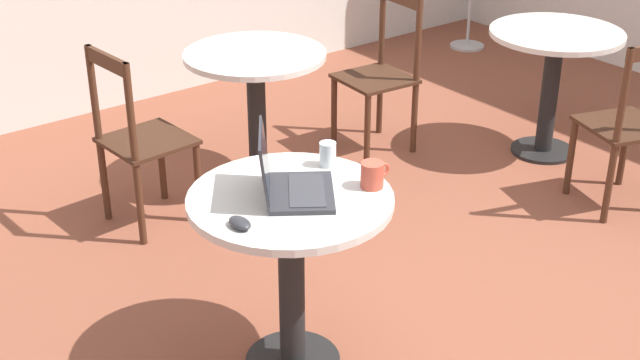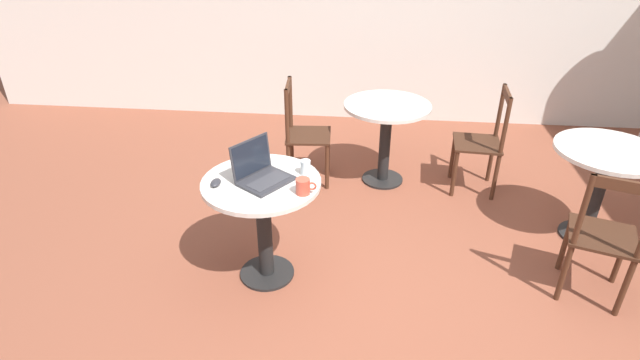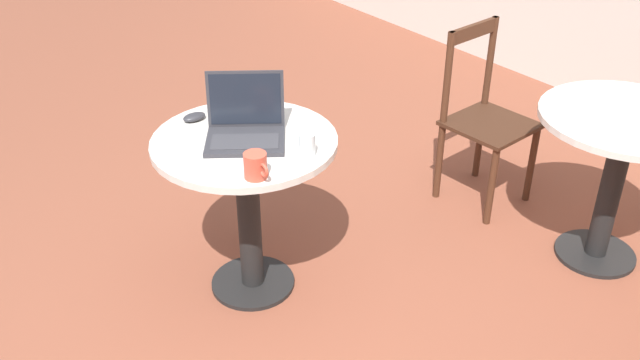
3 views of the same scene
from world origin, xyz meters
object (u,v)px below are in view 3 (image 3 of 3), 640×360
cafe_table_far (620,153)px  mug (256,166)px  drinking_glass (307,145)px  laptop (245,127)px  cafe_table_near (247,178)px  chair_far_left (484,120)px  mouse (194,117)px

cafe_table_far → mug: bearing=-108.7°
mug → drinking_glass: (-0.02, 0.24, -0.00)m
cafe_table_far → laptop: size_ratio=1.86×
laptop → cafe_table_far: bearing=60.5°
cafe_table_far → laptop: (-0.80, -1.41, 0.23)m
cafe_table_near → drinking_glass: (0.26, 0.12, 0.23)m
cafe_table_near → drinking_glass: drinking_glass is taller
chair_far_left → mug: chair_far_left is taller
chair_far_left → mug: size_ratio=7.43×
cafe_table_near → mug: mug is taller
cafe_table_near → mug: (0.28, -0.12, 0.23)m
cafe_table_far → chair_far_left: size_ratio=0.81×
drinking_glass → cafe_table_near: bearing=-155.9°
cafe_table_near → laptop: (0.00, 0.01, 0.23)m
chair_far_left → mug: 1.54m
mouse → drinking_glass: 0.56m
laptop → cafe_table_near: bearing=-113.4°
mug → drinking_glass: bearing=94.3°
cafe_table_far → laptop: 1.64m
cafe_table_near → mug: 0.39m
cafe_table_near → mug: size_ratio=6.03×
mug → chair_far_left: bearing=97.7°
laptop → chair_far_left: bearing=86.7°
cafe_table_near → chair_far_left: chair_far_left is taller
mouse → mug: bearing=-4.7°
drinking_glass → laptop: bearing=-156.9°
cafe_table_far → drinking_glass: drinking_glass is taller
mug → cafe_table_far: bearing=71.3°
cafe_table_far → drinking_glass: (-0.54, -1.30, 0.23)m
laptop → mug: 0.31m
mouse → mug: size_ratio=0.81×
laptop → mouse: 0.28m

